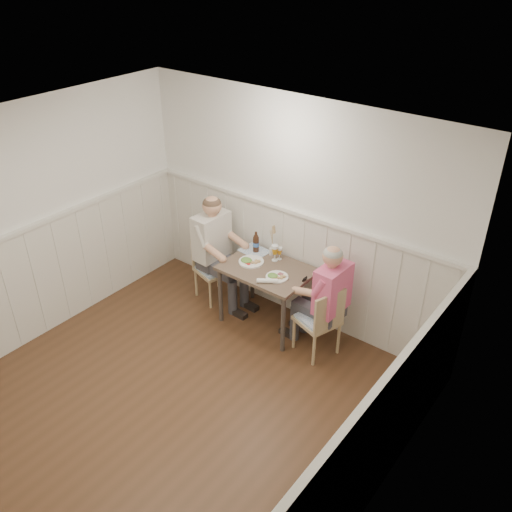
{
  "coord_description": "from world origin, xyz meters",
  "views": [
    {
      "loc": [
        2.95,
        -2.27,
        3.95
      ],
      "look_at": [
        -0.07,
        1.64,
        1.0
      ],
      "focal_mm": 38.0,
      "sensor_mm": 36.0,
      "label": 1
    }
  ],
  "objects_px": {
    "chair_left": "(211,265)",
    "beer_bottle": "(256,243)",
    "man_in_pink": "(328,307)",
    "diner_cream": "(215,257)",
    "grass_vase": "(271,241)",
    "dining_table": "(267,275)",
    "chair_right": "(321,319)"
  },
  "relations": [
    {
      "from": "chair_right",
      "to": "grass_vase",
      "type": "xyz_separation_m",
      "value": [
        -0.91,
        0.35,
        0.48
      ]
    },
    {
      "from": "dining_table",
      "to": "beer_bottle",
      "type": "xyz_separation_m",
      "value": [
        -0.32,
        0.21,
        0.21
      ]
    },
    {
      "from": "chair_left",
      "to": "beer_bottle",
      "type": "relative_size",
      "value": 3.16
    },
    {
      "from": "dining_table",
      "to": "beer_bottle",
      "type": "relative_size",
      "value": 3.8
    },
    {
      "from": "man_in_pink",
      "to": "beer_bottle",
      "type": "bearing_deg",
      "value": 170.28
    },
    {
      "from": "chair_left",
      "to": "diner_cream",
      "type": "relative_size",
      "value": 0.58
    },
    {
      "from": "dining_table",
      "to": "man_in_pink",
      "type": "bearing_deg",
      "value": 1.65
    },
    {
      "from": "chair_left",
      "to": "grass_vase",
      "type": "height_order",
      "value": "grass_vase"
    },
    {
      "from": "man_in_pink",
      "to": "diner_cream",
      "type": "bearing_deg",
      "value": 179.95
    },
    {
      "from": "chair_left",
      "to": "man_in_pink",
      "type": "bearing_deg",
      "value": -0.18
    },
    {
      "from": "chair_right",
      "to": "beer_bottle",
      "type": "xyz_separation_m",
      "value": [
        -1.1,
        0.3,
        0.41
      ]
    },
    {
      "from": "chair_left",
      "to": "man_in_pink",
      "type": "relative_size",
      "value": 0.62
    },
    {
      "from": "chair_right",
      "to": "beer_bottle",
      "type": "bearing_deg",
      "value": 164.51
    },
    {
      "from": "grass_vase",
      "to": "man_in_pink",
      "type": "bearing_deg",
      "value": -14.56
    },
    {
      "from": "chair_right",
      "to": "man_in_pink",
      "type": "xyz_separation_m",
      "value": [
        0.01,
        0.11,
        0.09
      ]
    },
    {
      "from": "diner_cream",
      "to": "grass_vase",
      "type": "relative_size",
      "value": 3.38
    },
    {
      "from": "man_in_pink",
      "to": "grass_vase",
      "type": "distance_m",
      "value": 1.03
    },
    {
      "from": "chair_right",
      "to": "chair_left",
      "type": "relative_size",
      "value": 1.03
    },
    {
      "from": "chair_right",
      "to": "grass_vase",
      "type": "relative_size",
      "value": 2.03
    },
    {
      "from": "dining_table",
      "to": "grass_vase",
      "type": "relative_size",
      "value": 2.37
    },
    {
      "from": "diner_cream",
      "to": "chair_right",
      "type": "bearing_deg",
      "value": -4.21
    },
    {
      "from": "beer_bottle",
      "to": "chair_left",
      "type": "bearing_deg",
      "value": -161.57
    },
    {
      "from": "diner_cream",
      "to": "beer_bottle",
      "type": "xyz_separation_m",
      "value": [
        0.48,
        0.19,
        0.28
      ]
    },
    {
      "from": "dining_table",
      "to": "man_in_pink",
      "type": "height_order",
      "value": "man_in_pink"
    },
    {
      "from": "dining_table",
      "to": "grass_vase",
      "type": "xyz_separation_m",
      "value": [
        -0.13,
        0.26,
        0.28
      ]
    },
    {
      "from": "chair_right",
      "to": "diner_cream",
      "type": "xyz_separation_m",
      "value": [
        -1.58,
        0.12,
        0.13
      ]
    },
    {
      "from": "chair_right",
      "to": "dining_table",
      "type": "bearing_deg",
      "value": 173.26
    },
    {
      "from": "man_in_pink",
      "to": "beer_bottle",
      "type": "relative_size",
      "value": 5.06
    },
    {
      "from": "dining_table",
      "to": "chair_right",
      "type": "distance_m",
      "value": 0.81
    },
    {
      "from": "man_in_pink",
      "to": "chair_left",
      "type": "bearing_deg",
      "value": 179.82
    },
    {
      "from": "chair_right",
      "to": "diner_cream",
      "type": "height_order",
      "value": "diner_cream"
    },
    {
      "from": "diner_cream",
      "to": "grass_vase",
      "type": "xyz_separation_m",
      "value": [
        0.66,
        0.24,
        0.35
      ]
    }
  ]
}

